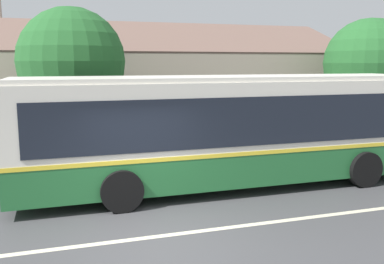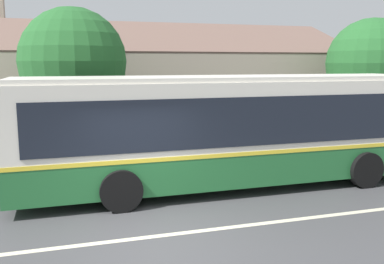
{
  "view_description": "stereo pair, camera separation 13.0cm",
  "coord_description": "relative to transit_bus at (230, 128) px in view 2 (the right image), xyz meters",
  "views": [
    {
      "loc": [
        -1.74,
        -7.9,
        3.43
      ],
      "look_at": [
        1.67,
        2.79,
        1.6
      ],
      "focal_mm": 40.0,
      "sensor_mm": 36.0,
      "label": 1
    },
    {
      "loc": [
        -1.62,
        -7.94,
        3.43
      ],
      "look_at": [
        1.67,
        2.79,
        1.6
      ],
      "focal_mm": 40.0,
      "sensor_mm": 36.0,
      "label": 2
    }
  ],
  "objects": [
    {
      "name": "street_tree_primary",
      "position": [
        8.01,
        4.02,
        1.62
      ],
      "size": [
        3.66,
        3.66,
        5.24
      ],
      "color": "#4C3828",
      "rests_on": "ground"
    },
    {
      "name": "ground_plane",
      "position": [
        -2.79,
        -2.9,
        -1.65
      ],
      "size": [
        300.0,
        300.0,
        0.0
      ],
      "primitive_type": "plane",
      "color": "#424244"
    },
    {
      "name": "sidewalk_far",
      "position": [
        -2.79,
        3.1,
        -1.58
      ],
      "size": [
        60.0,
        3.0,
        0.15
      ],
      "primitive_type": "cube",
      "color": "gray",
      "rests_on": "ground"
    },
    {
      "name": "community_building",
      "position": [
        -1.42,
        10.96,
        0.37
      ],
      "size": [
        21.51,
        9.08,
        6.47
      ],
      "color": "tan",
      "rests_on": "ground"
    },
    {
      "name": "bus_stop_sign",
      "position": [
        6.78,
        2.09,
        -0.01
      ],
      "size": [
        0.36,
        0.07,
        2.4
      ],
      "color": "gray",
      "rests_on": "sidewalk_far"
    },
    {
      "name": "lane_divider_stripe",
      "position": [
        -2.79,
        -2.9,
        -1.65
      ],
      "size": [
        60.0,
        0.16,
        0.01
      ],
      "primitive_type": "cube",
      "color": "beige",
      "rests_on": "ground"
    },
    {
      "name": "transit_bus",
      "position": [
        0.0,
        0.0,
        0.0
      ],
      "size": [
        11.61,
        2.79,
        3.07
      ],
      "color": "#236633",
      "rests_on": "ground"
    },
    {
      "name": "street_tree_secondary",
      "position": [
        -3.97,
        4.25,
        1.81
      ],
      "size": [
        3.58,
        3.58,
        5.27
      ],
      "color": "#4C3828",
      "rests_on": "ground"
    }
  ]
}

